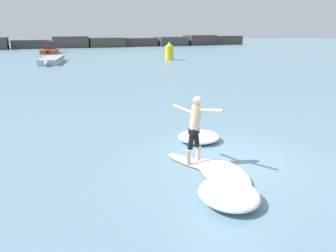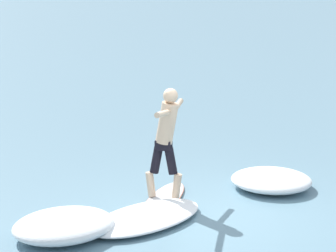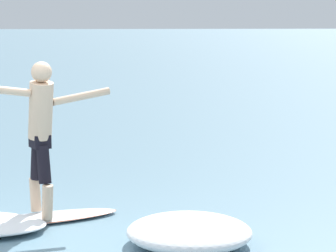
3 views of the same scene
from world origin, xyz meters
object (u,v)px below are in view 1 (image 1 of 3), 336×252
channel_marker_buoy (169,52)px  small_boat_offshore (50,50)px  surfer (195,124)px  fishing_boat_near_jetty (52,60)px  surfboard (194,163)px

channel_marker_buoy → small_boat_offshore: bearing=125.4°
surfer → fishing_boat_near_jetty: bearing=93.2°
surfboard → small_boat_offshore: bearing=91.2°
fishing_boat_near_jetty → surfer: bearing=-86.8°
surfboard → small_boat_offshore: size_ratio=0.35×
small_boat_offshore → channel_marker_buoy: small_boat_offshore is taller
fishing_boat_near_jetty → small_boat_offshore: (0.78, 16.34, 0.21)m
surfer → fishing_boat_near_jetty: 31.39m
surfboard → surfer: size_ratio=1.11×
surfboard → channel_marker_buoy: bearing=68.4°
channel_marker_buoy → surfer: bearing=-111.6°
surfer → small_boat_offshore: size_ratio=0.32×
small_boat_offshore → surfboard: bearing=-88.8°
surfer → fishing_boat_near_jetty: surfer is taller
surfboard → surfer: 1.14m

